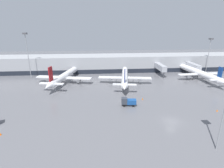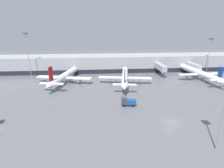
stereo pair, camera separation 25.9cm
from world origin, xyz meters
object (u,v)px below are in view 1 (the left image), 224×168
object	(u,v)px
parked_jet_0	(64,77)
apron_light_mast_1	(26,44)
parked_jet_1	(199,73)
parked_jet_2	(125,77)
traffic_cone_1	(143,99)
apron_light_mast_0	(210,46)
traffic_cone_3	(0,134)
traffic_cone_0	(217,110)
service_truck_0	(128,101)

from	to	relation	value
parked_jet_0	apron_light_mast_1	bearing A→B (deg)	71.51
parked_jet_1	parked_jet_2	xyz separation A→B (m)	(-37.36, -3.46, -0.08)
traffic_cone_1	apron_light_mast_0	xyz separation A→B (m)	(46.35, 36.02, 14.62)
parked_jet_2	apron_light_mast_1	world-z (taller)	apron_light_mast_1
traffic_cone_1	apron_light_mast_1	xyz separation A→B (m)	(-49.63, 33.83, 16.70)
parked_jet_0	parked_jet_2	xyz separation A→B (m)	(27.76, -3.16, 0.12)
traffic_cone_3	apron_light_mast_1	size ratio (longest dim) A/B	0.03
parked_jet_0	parked_jet_1	bearing A→B (deg)	-76.72
parked_jet_2	traffic_cone_1	world-z (taller)	parked_jet_2
apron_light_mast_0	apron_light_mast_1	distance (m)	96.02
traffic_cone_0	traffic_cone_1	world-z (taller)	traffic_cone_1
parked_jet_1	parked_jet_2	size ratio (longest dim) A/B	1.07
service_truck_0	traffic_cone_1	bearing A→B (deg)	-136.35
parked_jet_2	apron_light_mast_1	bearing A→B (deg)	82.14
parked_jet_2	traffic_cone_0	size ratio (longest dim) A/B	58.65
parked_jet_2	apron_light_mast_1	distance (m)	50.47
parked_jet_1	service_truck_0	size ratio (longest dim) A/B	7.72
service_truck_0	apron_light_mast_1	distance (m)	60.19
traffic_cone_1	apron_light_mast_0	bearing A→B (deg)	37.85
parked_jet_1	apron_light_mast_1	xyz separation A→B (m)	(-83.67, 11.06, 13.77)
parked_jet_0	apron_light_mast_1	xyz separation A→B (m)	(-18.55, 11.37, 13.97)
traffic_cone_0	apron_light_mast_0	bearing A→B (deg)	61.07
parked_jet_0	traffic_cone_1	size ratio (longest dim) A/B	47.43
traffic_cone_3	service_truck_0	bearing A→B (deg)	22.25
traffic_cone_0	apron_light_mast_0	xyz separation A→B (m)	(26.01, 47.07, 14.68)
parked_jet_1	traffic_cone_0	world-z (taller)	parked_jet_1
apron_light_mast_1	traffic_cone_0	bearing A→B (deg)	-32.68
parked_jet_1	parked_jet_2	world-z (taller)	parked_jet_2
apron_light_mast_1	service_truck_0	bearing A→B (deg)	-41.35
parked_jet_1	traffic_cone_0	distance (m)	36.62
service_truck_0	traffic_cone_1	distance (m)	7.62
service_truck_0	apron_light_mast_0	xyz separation A→B (m)	(52.32, 40.60, 13.47)
service_truck_0	apron_light_mast_1	world-z (taller)	apron_light_mast_1
parked_jet_0	traffic_cone_1	distance (m)	38.44
service_truck_0	apron_light_mast_0	bearing A→B (deg)	-136.06
parked_jet_0	parked_jet_1	distance (m)	65.13
service_truck_0	traffic_cone_1	world-z (taller)	service_truck_0
parked_jet_1	traffic_cone_1	distance (m)	41.06
traffic_cone_1	traffic_cone_0	bearing A→B (deg)	-28.53
parked_jet_0	service_truck_0	distance (m)	36.94
apron_light_mast_0	apron_light_mast_1	size ratio (longest dim) A/B	0.86
parked_jet_0	apron_light_mast_0	bearing A→B (deg)	-67.06
parked_jet_0	service_truck_0	size ratio (longest dim) A/B	6.99
traffic_cone_3	apron_light_mast_0	distance (m)	102.26
parked_jet_1	apron_light_mast_0	world-z (taller)	apron_light_mast_0
parked_jet_0	apron_light_mast_0	size ratio (longest dim) A/B	1.80
parked_jet_0	apron_light_mast_0	world-z (taller)	apron_light_mast_0
parked_jet_1	traffic_cone_1	bearing A→B (deg)	120.34
service_truck_0	apron_light_mast_1	xyz separation A→B (m)	(-43.65, 38.41, 15.55)
traffic_cone_0	traffic_cone_1	size ratio (longest dim) A/B	0.84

